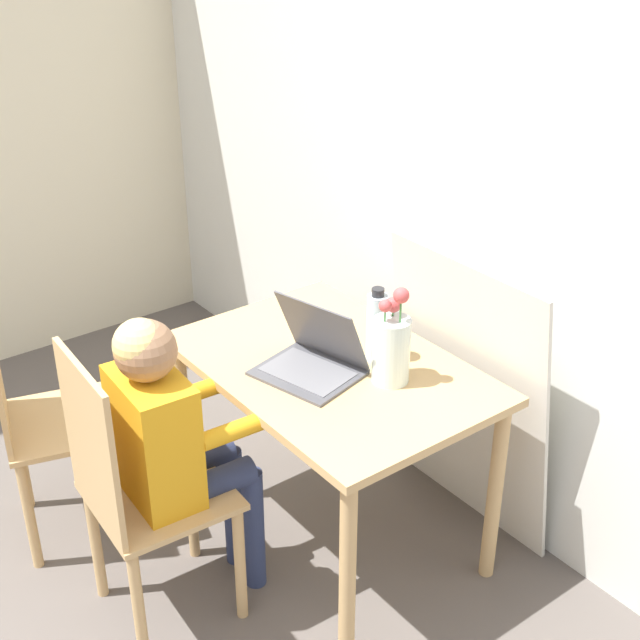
% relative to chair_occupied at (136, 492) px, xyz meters
% --- Properties ---
extents(wall_back, '(6.40, 0.05, 2.50)m').
position_rel_chair_occupied_xyz_m(wall_back, '(0.30, 1.28, 0.75)').
color(wall_back, silver).
rests_on(wall_back, ground_plane).
extents(dining_table, '(1.05, 0.71, 0.71)m').
position_rel_chair_occupied_xyz_m(dining_table, '(0.05, 0.69, 0.12)').
color(dining_table, tan).
rests_on(dining_table, ground_plane).
extents(chair_occupied, '(0.42, 0.42, 0.97)m').
position_rel_chair_occupied_xyz_m(chair_occupied, '(0.00, 0.00, 0.00)').
color(chair_occupied, tan).
rests_on(chair_occupied, ground_plane).
extents(chair_spare, '(0.50, 0.50, 0.97)m').
position_rel_chair_occupied_xyz_m(chair_spare, '(-0.57, -0.07, 0.00)').
color(chair_spare, tan).
rests_on(chair_spare, ground_plane).
extents(person_seated, '(0.33, 0.44, 1.06)m').
position_rel_chair_occupied_xyz_m(person_seated, '(0.01, 0.13, 0.17)').
color(person_seated, orange).
rests_on(person_seated, ground_plane).
extents(laptop, '(0.36, 0.32, 0.24)m').
position_rel_chair_occupied_xyz_m(laptop, '(0.05, 0.62, 0.27)').
color(laptop, '#4C4C51').
rests_on(laptop, dining_table).
extents(flower_vase, '(0.12, 0.12, 0.33)m').
position_rel_chair_occupied_xyz_m(flower_vase, '(0.24, 0.78, 0.34)').
color(flower_vase, silver).
rests_on(flower_vase, dining_table).
extents(water_bottle, '(0.07, 0.07, 0.26)m').
position_rel_chair_occupied_xyz_m(water_bottle, '(0.11, 0.83, 0.34)').
color(water_bottle, silver).
rests_on(water_bottle, dining_table).
extents(cardboard_panel, '(0.69, 0.16, 1.04)m').
position_rel_chair_occupied_xyz_m(cardboard_panel, '(0.25, 1.15, 0.02)').
color(cardboard_panel, silver).
rests_on(cardboard_panel, ground_plane).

